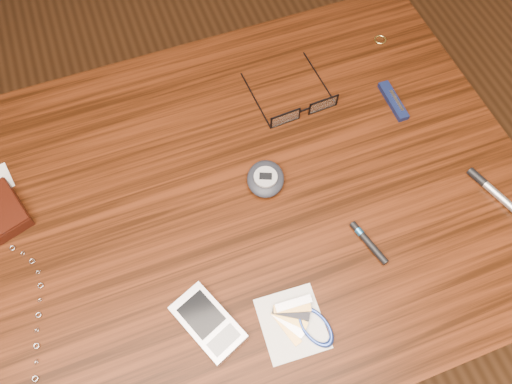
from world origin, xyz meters
The scene contains 10 objects.
ground centered at (0.00, 0.00, 0.00)m, with size 3.80×3.80×0.00m, color #472814.
desk centered at (0.00, 0.00, 0.65)m, with size 1.00×0.70×0.75m.
eyeglasses centered at (0.19, 0.12, 0.76)m, with size 0.14×0.14×0.03m.
gold_ring centered at (0.39, 0.23, 0.75)m, with size 0.02×0.02×0.00m, color #E6CA69.
pda_phone centered at (-0.09, -0.18, 0.76)m, with size 0.09×0.12×0.02m.
pedometer centered at (0.07, 0.01, 0.76)m, with size 0.08×0.09×0.03m.
notepad_keys centered at (0.04, -0.22, 0.75)m, with size 0.11×0.10×0.01m.
pocket_knife centered at (0.35, 0.08, 0.76)m, with size 0.02×0.09×0.01m.
silver_pen centered at (0.42, -0.15, 0.76)m, with size 0.06×0.15×0.01m.
black_blue_pen centered at (0.18, -0.14, 0.76)m, with size 0.03×0.08×0.01m.
Camera 1 is at (-0.08, -0.35, 1.47)m, focal length 35.00 mm.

